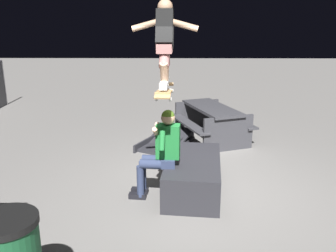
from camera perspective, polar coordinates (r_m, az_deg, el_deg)
The scene contains 7 objects.
ground_plane at distance 5.82m, azimuth 4.80°, elevation -10.23°, with size 40.00×40.00×0.00m, color slate.
ledge_box_main at distance 5.77m, azimuth 3.89°, elevation -7.58°, with size 1.61×0.82×0.52m, color #28282D.
person_sitting_on_ledge at distance 5.37m, azimuth -1.16°, elevation -3.65°, with size 0.60×0.77×1.36m.
skateboard at distance 5.00m, azimuth -0.52°, elevation 5.38°, with size 1.03×0.24×0.14m.
skater_airborne at distance 4.97m, azimuth -0.50°, elevation 13.30°, with size 0.62×0.89×1.12m.
kicker_ramp at distance 7.85m, azimuth -0.40°, elevation -2.57°, with size 1.51×1.30×0.34m.
picnic_table_back at distance 8.14m, azimuth 6.75°, elevation 1.27°, with size 2.06×1.85×0.75m.
Camera 1 is at (-5.19, 0.41, 2.60)m, focal length 39.37 mm.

